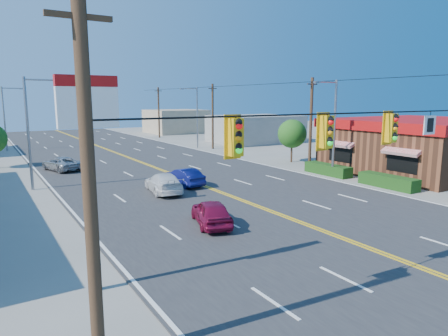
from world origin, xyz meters
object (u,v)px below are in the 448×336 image
car_white (164,184)px  car_silver (61,164)px  car_blue (184,178)px  signal_span (408,141)px  kfc (420,145)px  car_magenta (211,213)px  pizza_hut_sign (90,139)px

car_white → car_silver: size_ratio=1.04×
car_blue → car_silver: size_ratio=0.88×
signal_span → car_blue: (-1.04, 17.37, -4.24)m
kfc → car_magenta: (-24.09, -3.98, -1.72)m
kfc → pizza_hut_sign: (-30.90, -8.00, 2.80)m
kfc → car_blue: size_ratio=4.13×
kfc → car_white: (-23.26, 4.08, -1.71)m
car_blue → car_white: bearing=24.7°
signal_span → car_white: (-3.24, 16.08, -4.21)m
signal_span → car_magenta: 9.93m
kfc → car_magenta: bearing=-170.6°
pizza_hut_sign → car_white: size_ratio=1.48×
kfc → car_magenta: kfc is taller
car_magenta → car_white: 8.11m
car_silver → car_magenta: bearing=83.0°
kfc → pizza_hut_sign: 32.04m
pizza_hut_sign → car_silver: bearing=82.7°
pizza_hut_sign → car_silver: (3.19, 24.98, -4.56)m
pizza_hut_sign → car_white: bearing=57.7°
pizza_hut_sign → car_magenta: (6.81, 4.02, -4.52)m
car_magenta → car_blue: 9.83m
signal_span → car_white: size_ratio=5.24×
car_white → car_magenta: bearing=93.1°
signal_span → pizza_hut_sign: bearing=159.8°
pizza_hut_sign → car_blue: pizza_hut_sign is taller
kfc → car_silver: bearing=148.5°
kfc → car_white: 23.68m
signal_span → car_magenta: (-4.07, 8.02, -4.22)m
signal_span → kfc: 23.47m
car_magenta → car_blue: car_magenta is taller
signal_span → car_magenta: bearing=116.9°
car_magenta → car_blue: size_ratio=0.99×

